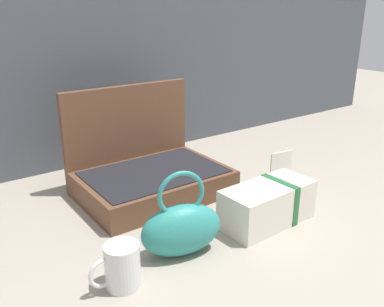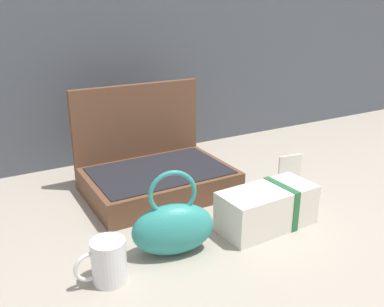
{
  "view_description": "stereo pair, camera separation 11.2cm",
  "coord_description": "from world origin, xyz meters",
  "px_view_note": "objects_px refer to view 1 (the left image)",
  "views": [
    {
      "loc": [
        -0.63,
        -0.87,
        0.57
      ],
      "look_at": [
        -0.02,
        -0.02,
        0.19
      ],
      "focal_mm": 38.52,
      "sensor_mm": 36.0,
      "label": 1
    },
    {
      "loc": [
        -0.54,
        -0.93,
        0.57
      ],
      "look_at": [
        -0.02,
        -0.02,
        0.19
      ],
      "focal_mm": 38.52,
      "sensor_mm": 36.0,
      "label": 2
    }
  ],
  "objects_px": {
    "open_suitcase": "(148,171)",
    "info_card_left": "(281,168)",
    "teal_pouch_handbag": "(181,228)",
    "cream_toiletry_bag": "(268,204)",
    "coffee_mug": "(121,266)"
  },
  "relations": [
    {
      "from": "teal_pouch_handbag",
      "to": "cream_toiletry_bag",
      "type": "height_order",
      "value": "teal_pouch_handbag"
    },
    {
      "from": "cream_toiletry_bag",
      "to": "info_card_left",
      "type": "bearing_deg",
      "value": 35.88
    },
    {
      "from": "teal_pouch_handbag",
      "to": "cream_toiletry_bag",
      "type": "xyz_separation_m",
      "value": [
        0.28,
        -0.01,
        -0.01
      ]
    },
    {
      "from": "open_suitcase",
      "to": "info_card_left",
      "type": "bearing_deg",
      "value": -28.26
    },
    {
      "from": "cream_toiletry_bag",
      "to": "open_suitcase",
      "type": "bearing_deg",
      "value": 114.24
    },
    {
      "from": "coffee_mug",
      "to": "info_card_left",
      "type": "xyz_separation_m",
      "value": [
        0.68,
        0.18,
        0.01
      ]
    },
    {
      "from": "teal_pouch_handbag",
      "to": "info_card_left",
      "type": "distance_m",
      "value": 0.53
    },
    {
      "from": "open_suitcase",
      "to": "cream_toiletry_bag",
      "type": "height_order",
      "value": "open_suitcase"
    },
    {
      "from": "cream_toiletry_bag",
      "to": "info_card_left",
      "type": "height_order",
      "value": "info_card_left"
    },
    {
      "from": "open_suitcase",
      "to": "info_card_left",
      "type": "distance_m",
      "value": 0.44
    },
    {
      "from": "teal_pouch_handbag",
      "to": "info_card_left",
      "type": "bearing_deg",
      "value": 16.5
    },
    {
      "from": "info_card_left",
      "to": "teal_pouch_handbag",
      "type": "bearing_deg",
      "value": -155.39
    },
    {
      "from": "teal_pouch_handbag",
      "to": "coffee_mug",
      "type": "distance_m",
      "value": 0.18
    },
    {
      "from": "coffee_mug",
      "to": "cream_toiletry_bag",
      "type": "bearing_deg",
      "value": 2.03
    },
    {
      "from": "open_suitcase",
      "to": "coffee_mug",
      "type": "height_order",
      "value": "open_suitcase"
    }
  ]
}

